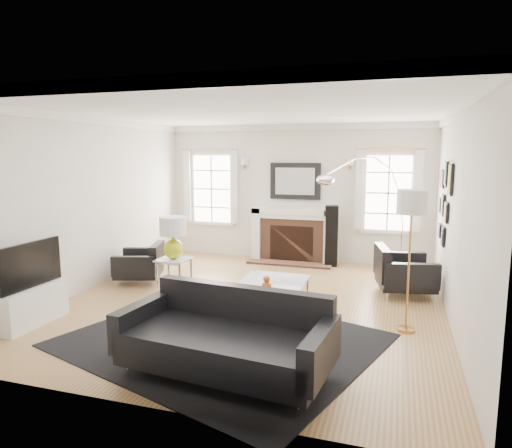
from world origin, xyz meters
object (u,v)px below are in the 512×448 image
(armchair_right, at_px, (401,273))
(coffee_table, at_px, (274,282))
(fireplace, at_px, (293,236))
(gourd_lamp, at_px, (173,235))
(armchair_left, at_px, (142,264))
(arc_floor_lamp, at_px, (366,210))
(sofa, at_px, (228,339))

(armchair_right, distance_m, coffee_table, 2.12)
(fireplace, bearing_deg, gourd_lamp, -117.40)
(fireplace, xyz_separation_m, armchair_left, (-2.15, -2.28, -0.23))
(arc_floor_lamp, bearing_deg, armchair_left, -156.44)
(sofa, distance_m, coffee_table, 2.10)
(sofa, distance_m, armchair_right, 3.69)
(sofa, xyz_separation_m, gourd_lamp, (-1.84, 2.39, 0.56))
(armchair_right, distance_m, arc_floor_lamp, 1.47)
(fireplace, height_order, arc_floor_lamp, arc_floor_lamp)
(coffee_table, relative_size, gourd_lamp, 1.34)
(gourd_lamp, bearing_deg, sofa, -52.42)
(fireplace, distance_m, sofa, 5.03)
(gourd_lamp, height_order, arc_floor_lamp, arc_floor_lamp)
(fireplace, relative_size, armchair_right, 1.57)
(sofa, height_order, arc_floor_lamp, arc_floor_lamp)
(fireplace, height_order, armchair_left, fireplace)
(coffee_table, bearing_deg, gourd_lamp, 170.67)
(armchair_left, height_order, arc_floor_lamp, arc_floor_lamp)
(armchair_left, bearing_deg, sofa, -46.01)
(fireplace, distance_m, arc_floor_lamp, 1.77)
(fireplace, distance_m, armchair_left, 3.14)
(armchair_left, xyz_separation_m, coffee_table, (2.53, -0.62, 0.06))
(armchair_left, xyz_separation_m, arc_floor_lamp, (3.64, 1.59, 0.90))
(sofa, bearing_deg, gourd_lamp, 127.58)
(fireplace, bearing_deg, sofa, -84.52)
(coffee_table, bearing_deg, armchair_left, 166.25)
(sofa, xyz_separation_m, armchair_left, (-2.63, 2.72, -0.06))
(arc_floor_lamp, bearing_deg, gourd_lamp, -146.02)
(coffee_table, bearing_deg, fireplace, 97.51)
(armchair_right, bearing_deg, coffee_table, -145.73)
(sofa, height_order, coffee_table, sofa)
(armchair_left, relative_size, arc_floor_lamp, 0.45)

